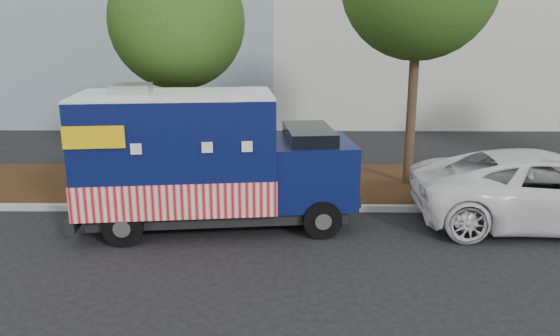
{
  "coord_description": "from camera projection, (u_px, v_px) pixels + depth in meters",
  "views": [
    {
      "loc": [
        2.51,
        -11.4,
        4.45
      ],
      "look_at": [
        2.39,
        0.6,
        1.31
      ],
      "focal_mm": 35.0,
      "sensor_mm": 36.0,
      "label": 1
    }
  ],
  "objects": [
    {
      "name": "ground",
      "position": [
        173.0,
        231.0,
        12.18
      ],
      "size": [
        120.0,
        120.0,
        0.0
      ],
      "primitive_type": "plane",
      "color": "black",
      "rests_on": "ground"
    },
    {
      "name": "curb",
      "position": [
        184.0,
        208.0,
        13.52
      ],
      "size": [
        120.0,
        0.18,
        0.15
      ],
      "primitive_type": "cube",
      "color": "#9E9E99",
      "rests_on": "ground"
    },
    {
      "name": "mulch_strip",
      "position": [
        197.0,
        184.0,
        15.55
      ],
      "size": [
        120.0,
        4.0,
        0.15
      ],
      "primitive_type": "cube",
      "color": "#311D0D",
      "rests_on": "ground"
    },
    {
      "name": "tree_b",
      "position": [
        177.0,
        22.0,
        14.49
      ],
      "size": [
        3.61,
        3.61,
        6.36
      ],
      "color": "#38281C",
      "rests_on": "ground"
    },
    {
      "name": "food_truck",
      "position": [
        203.0,
        163.0,
        12.17
      ],
      "size": [
        6.38,
        2.97,
        3.25
      ],
      "rotation": [
        0.0,
        0.0,
        0.11
      ],
      "color": "black",
      "rests_on": "ground"
    },
    {
      "name": "white_car",
      "position": [
        549.0,
        190.0,
        12.37
      ],
      "size": [
        6.21,
        3.12,
        1.68
      ],
      "primitive_type": "imported",
      "rotation": [
        0.0,
        0.0,
        1.52
      ],
      "color": "white",
      "rests_on": "ground"
    }
  ]
}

